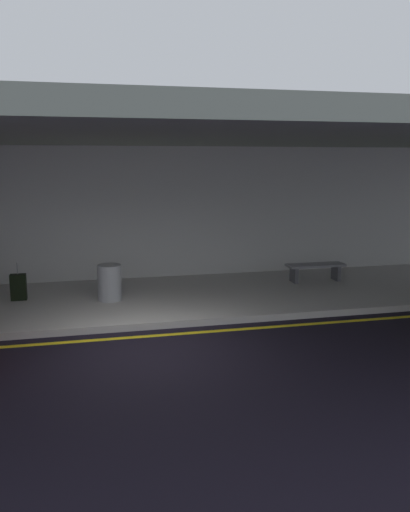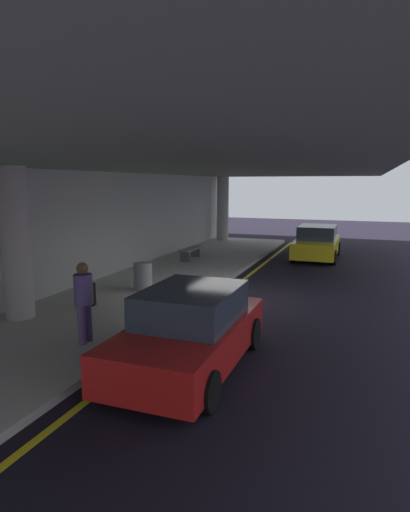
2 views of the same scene
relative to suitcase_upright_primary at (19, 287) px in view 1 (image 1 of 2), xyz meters
The scene contains 8 objects.
ground_plane 4.37m from the suitcase_upright_primary, 53.09° to the right, with size 60.00×60.00×0.00m, color black.
sidewalk 2.67m from the suitcase_upright_primary, ahead, with size 26.00×4.20×0.15m, color #B5B1AD.
lane_stripe_yellow 3.89m from the suitcase_upright_primary, 47.47° to the right, with size 26.00×0.14×0.01m, color yellow.
ceiling_overhang 4.44m from the suitcase_upright_primary, 18.55° to the right, with size 28.00×13.20×0.30m, color gray.
terminal_back_wall 3.52m from the suitcase_upright_primary, 35.68° to the left, with size 26.00×0.30×3.80m, color #B4B4B2.
suitcase_upright_primary is the anchor object (origin of this frame).
bench_metal 7.68m from the suitcase_upright_primary, ahead, with size 1.60×0.50×0.48m.
trash_bin_steel 2.17m from the suitcase_upright_primary, 13.39° to the right, with size 0.56×0.56×0.85m, color gray.
Camera 1 is at (-0.95, -9.04, 3.40)m, focal length 36.12 mm.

